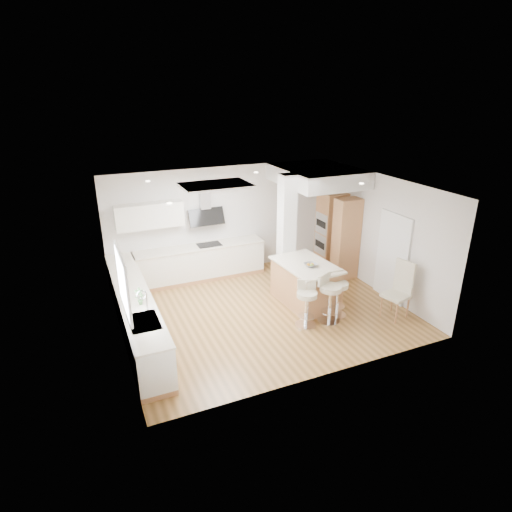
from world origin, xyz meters
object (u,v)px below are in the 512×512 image
peninsula (305,283)px  bar_stool_c (337,292)px  bar_stool_b (329,296)px  bar_stool_a (307,302)px  dining_chair (400,287)px

peninsula → bar_stool_c: size_ratio=1.66×
peninsula → bar_stool_c: bearing=-70.4°
bar_stool_b → bar_stool_c: size_ratio=1.06×
bar_stool_a → bar_stool_b: size_ratio=0.93×
bar_stool_a → dining_chair: size_ratio=0.78×
peninsula → bar_stool_b: bearing=-91.6°
bar_stool_c → dining_chair: bearing=-20.5°
peninsula → dining_chair: size_ratio=1.32×
bar_stool_c → peninsula: bearing=117.4°
peninsula → bar_stool_b: bar_stool_b is taller
bar_stool_c → bar_stool_b: bearing=-148.6°
bar_stool_b → dining_chair: size_ratio=0.84×
bar_stool_a → bar_stool_c: bearing=32.5°
peninsula → bar_stool_a: (-0.48, -0.88, 0.06)m
bar_stool_b → dining_chair: dining_chair is taller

